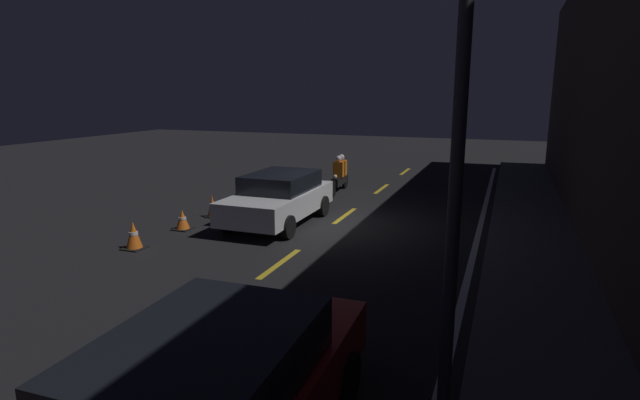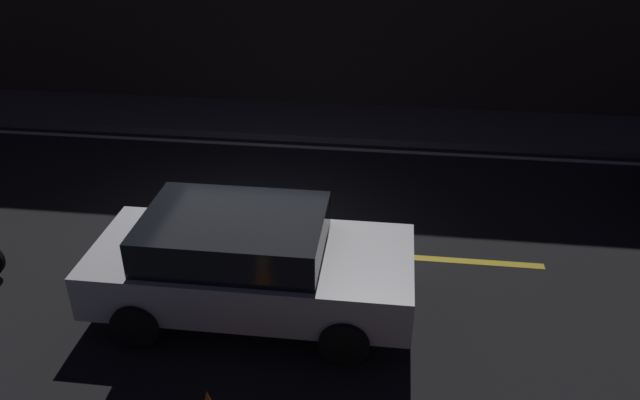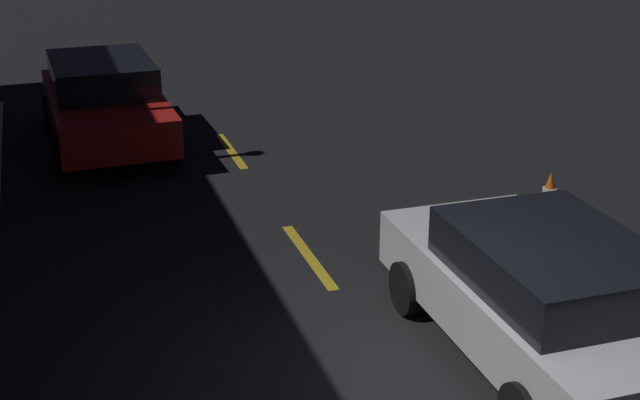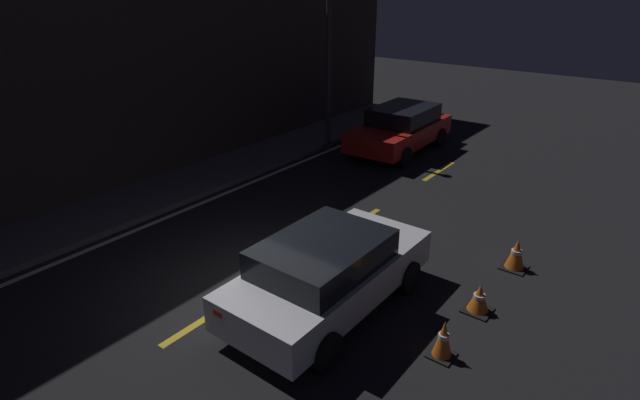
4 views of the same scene
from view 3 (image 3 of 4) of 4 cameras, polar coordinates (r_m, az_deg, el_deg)
The scene contains 6 objects.
lane_dash_d at distance 11.34m, azimuth -0.73°, elevation -3.59°, with size 2.00×0.14×0.01m.
lane_dash_e at distance 15.40m, azimuth -5.72°, elevation 3.17°, with size 2.00×0.14×0.01m.
sedan_white at distance 9.07m, azimuth 14.01°, elevation -5.82°, with size 4.07×1.91×1.39m.
taxi_red at distance 15.93m, azimuth -13.61°, elevation 6.21°, with size 4.32×2.08×1.47m.
traffic_cone_mid at distance 11.52m, azimuth 18.96°, elevation -3.02°, with size 0.47×0.47×0.53m.
traffic_cone_far at distance 12.88m, azimuth 14.46°, elevation 0.37°, with size 0.48×0.48×0.65m.
Camera 3 is at (-6.32, 3.03, 4.79)m, focal length 50.00 mm.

